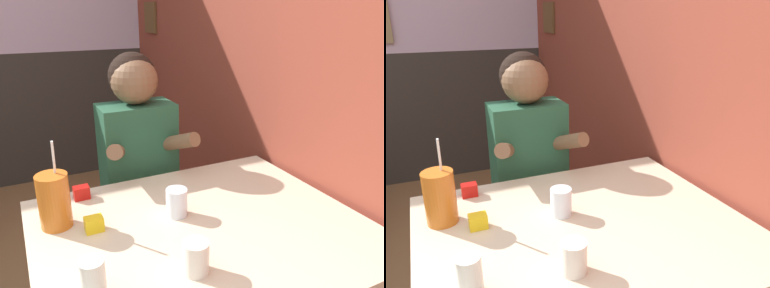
# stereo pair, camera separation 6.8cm
# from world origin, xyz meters

# --- Properties ---
(brick_wall_right) EXTENTS (0.08, 4.77, 2.70)m
(brick_wall_right) POSITION_xyz_m (1.42, 1.38, 1.35)
(brick_wall_right) COLOR brown
(brick_wall_right) RESTS_ON ground_plane
(main_table) EXTENTS (1.10, 0.92, 0.73)m
(main_table) POSITION_xyz_m (0.82, 0.45, 0.67)
(main_table) COLOR beige
(main_table) RESTS_ON ground_plane
(person_seated) EXTENTS (0.42, 0.41, 1.25)m
(person_seated) POSITION_xyz_m (0.80, 1.07, 0.67)
(person_seated) COLOR #235138
(person_seated) RESTS_ON ground_plane
(cocktail_pitcher) EXTENTS (0.10, 0.10, 0.31)m
(cocktail_pitcher) POSITION_xyz_m (0.37, 0.67, 0.82)
(cocktail_pitcher) COLOR #C6661E
(cocktail_pitcher) RESTS_ON main_table
(glass_near_pitcher) EXTENTS (0.08, 0.08, 0.10)m
(glass_near_pitcher) POSITION_xyz_m (0.77, 0.56, 0.78)
(glass_near_pitcher) COLOR silver
(glass_near_pitcher) RESTS_ON main_table
(glass_center) EXTENTS (0.07, 0.07, 0.11)m
(glass_center) POSITION_xyz_m (0.41, 0.28, 0.78)
(glass_center) COLOR silver
(glass_center) RESTS_ON main_table
(glass_far_side) EXTENTS (0.08, 0.08, 0.10)m
(glass_far_side) POSITION_xyz_m (0.69, 0.25, 0.78)
(glass_far_side) COLOR silver
(glass_far_side) RESTS_ON main_table
(condiment_ketchup) EXTENTS (0.06, 0.04, 0.05)m
(condiment_ketchup) POSITION_xyz_m (0.49, 0.83, 0.75)
(condiment_ketchup) COLOR #B7140F
(condiment_ketchup) RESTS_ON main_table
(condiment_mustard) EXTENTS (0.06, 0.04, 0.05)m
(condiment_mustard) POSITION_xyz_m (0.48, 0.58, 0.75)
(condiment_mustard) COLOR yellow
(condiment_mustard) RESTS_ON main_table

